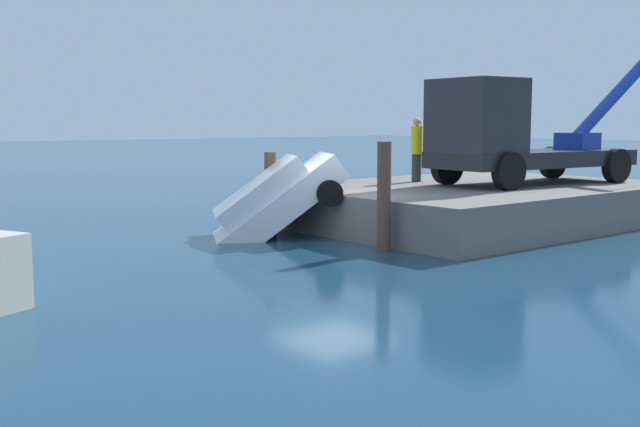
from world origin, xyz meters
TOP-DOWN VIEW (x-y plane):
  - ground at (0.00, 0.00)m, footprint 200.00×200.00m
  - dock at (-5.40, 0.00)m, footprint 10.53×7.64m
  - crane_truck at (-6.10, 0.78)m, footprint 10.45×3.43m
  - dock_worker at (-4.79, -1.79)m, footprint 0.34×0.34m
  - salvaged_car at (0.96, -1.52)m, footprint 4.32×3.59m
  - piling_near at (0.24, -2.24)m, footprint 0.32×0.32m
  - piling_mid at (0.16, 1.90)m, footprint 0.31×0.31m

SIDE VIEW (x-z plane):
  - ground at x=0.00m, z-range 0.00..0.00m
  - dock at x=-5.40m, z-range 0.00..1.08m
  - salvaged_car at x=0.96m, z-range -0.92..2.25m
  - piling_near at x=0.24m, z-range 0.00..2.07m
  - piling_mid at x=0.16m, z-range 0.00..2.43m
  - dock_worker at x=-4.79m, z-range 1.11..2.99m
  - crane_truck at x=-6.10m, z-range -0.52..5.55m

